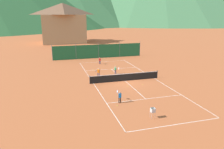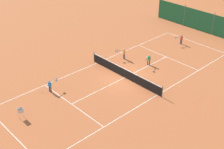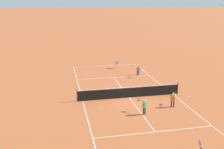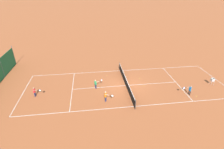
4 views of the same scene
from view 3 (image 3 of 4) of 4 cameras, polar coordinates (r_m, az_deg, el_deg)
The scene contains 13 objects.
ground_plane at distance 23.18m, azimuth 3.76°, elevation -5.02°, with size 600.00×600.00×0.00m, color #A8542D.
court_line_markings at distance 23.18m, azimuth 3.76°, elevation -5.01°, with size 8.25×23.85×0.01m.
tennis_net at distance 23.01m, azimuth 3.78°, elevation -3.85°, with size 9.18×0.08×1.06m.
player_near_service at distance 19.77m, azimuth 6.99°, elevation -6.77°, with size 0.50×0.99×1.16m.
player_far_baseline at distance 29.75m, azimuth 5.71°, elevation 1.02°, with size 0.38×1.01×1.15m.
player_near_baseline at distance 21.51m, azimuth 13.15°, elevation -5.08°, with size 0.75×0.90×1.22m.
tennis_ball_alley_right at distance 30.67m, azimuth 6.10°, elevation 0.23°, with size 0.07×0.07×0.07m, color #CCE033.
tennis_ball_far_corner at distance 18.72m, azimuth 17.57°, elevation -10.97°, with size 0.07×0.07×0.07m, color #CCE033.
tennis_ball_service_box at distance 20.74m, azimuth -2.71°, elevation -7.48°, with size 0.07×0.07×0.07m, color #CCE033.
tennis_ball_by_net_left at distance 20.13m, azimuth -7.16°, elevation -8.35°, with size 0.07×0.07×0.07m, color #CCE033.
tennis_ball_mid_court at distance 24.85m, azimuth -0.97°, elevation -3.45°, with size 0.07×0.07×0.07m, color #CCE033.
tennis_ball_near_corner at distance 25.22m, azimuth 3.32°, elevation -3.18°, with size 0.07×0.07×0.07m, color #CCE033.
ball_hopper at distance 32.94m, azimuth 1.04°, elevation 2.53°, with size 0.36×0.36×0.89m.
Camera 3 is at (5.90, 20.85, 8.24)m, focal length 42.00 mm.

